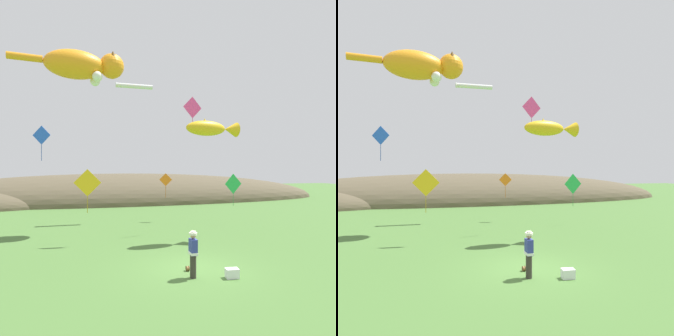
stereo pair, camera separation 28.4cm
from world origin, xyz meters
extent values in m
plane|color=#477033|center=(0.00, 0.00, 0.00)|extent=(120.00, 120.00, 0.00)
ellipsoid|color=brown|center=(0.00, 27.34, 0.00)|extent=(56.11, 13.72, 7.02)
cylinder|color=#332D28|center=(-0.28, -0.88, 0.44)|extent=(0.24, 0.24, 0.88)
cube|color=navy|center=(-0.28, -0.88, 1.18)|extent=(0.24, 0.40, 0.60)
cube|color=white|center=(-0.28, -0.88, 0.94)|extent=(0.26, 0.42, 0.10)
sphere|color=tan|center=(-0.28, -0.88, 1.59)|extent=(0.20, 0.20, 0.20)
cylinder|color=silver|center=(-0.28, -0.88, 1.68)|extent=(0.30, 0.30, 0.09)
cylinder|color=silver|center=(-0.28, -0.88, 1.74)|extent=(0.20, 0.20, 0.07)
cylinder|color=olive|center=(-0.25, -0.10, 0.11)|extent=(0.10, 0.16, 0.16)
cylinder|color=brown|center=(-0.30, -0.10, 0.11)|extent=(0.02, 0.21, 0.21)
cylinder|color=brown|center=(-0.20, -0.10, 0.11)|extent=(0.02, 0.21, 0.21)
cube|color=white|center=(1.15, -1.26, 0.15)|extent=(0.51, 0.37, 0.30)
cube|color=white|center=(1.15, -1.26, 0.33)|extent=(0.52, 0.37, 0.06)
ellipsoid|color=orange|center=(-5.03, 8.61, 10.89)|extent=(4.07, 2.45, 1.84)
ellipsoid|color=white|center=(-4.85, 8.63, 10.56)|extent=(2.62, 1.39, 1.01)
sphere|color=orange|center=(-2.66, 8.88, 11.08)|extent=(1.65, 1.65, 1.65)
cone|color=#55330A|center=(-2.71, 9.34, 11.68)|extent=(0.65, 0.65, 0.55)
cone|color=#55330A|center=(-2.61, 8.43, 11.68)|extent=(0.65, 0.65, 0.55)
sphere|color=white|center=(-3.75, 9.32, 10.11)|extent=(0.66, 0.66, 0.66)
sphere|color=white|center=(-3.63, 8.21, 10.11)|extent=(0.66, 0.66, 0.66)
cylinder|color=orange|center=(-7.96, 8.28, 10.98)|extent=(2.06, 0.67, 0.44)
ellipsoid|color=gold|center=(2.44, 4.63, 6.50)|extent=(2.56, 1.16, 0.88)
cone|color=gold|center=(4.08, 4.78, 6.50)|extent=(0.88, 0.95, 0.88)
cone|color=gold|center=(2.37, 4.62, 6.87)|extent=(0.44, 0.44, 0.41)
sphere|color=black|center=(1.61, 4.86, 6.57)|extent=(0.20, 0.20, 0.20)
cylinder|color=white|center=(-0.60, 12.47, 10.82)|extent=(2.95, 0.38, 0.36)
torus|color=white|center=(-2.08, 12.46, 10.82)|extent=(0.06, 0.44, 0.44)
cube|color=blue|center=(-6.71, 6.32, 6.02)|extent=(1.00, 0.41, 1.07)
cylinder|color=black|center=(-6.71, 6.33, 6.02)|extent=(0.67, 0.28, 0.02)
cube|color=#1A3E97|center=(-6.71, 6.32, 5.04)|extent=(0.03, 0.02, 0.90)
cube|color=#E53F8C|center=(2.58, 7.38, 8.26)|extent=(1.42, 0.39, 1.46)
cylinder|color=black|center=(2.58, 7.39, 8.26)|extent=(0.95, 0.26, 0.02)
cube|color=#A02C62|center=(2.58, 7.38, 7.08)|extent=(0.03, 0.02, 0.90)
cube|color=green|center=(6.35, 8.89, 3.00)|extent=(1.50, 0.30, 1.52)
cylinder|color=black|center=(6.35, 8.90, 3.00)|extent=(1.01, 0.21, 0.02)
cube|color=#1A7C35|center=(6.35, 8.89, 1.79)|extent=(0.03, 0.01, 0.90)
cube|color=yellow|center=(-4.22, 5.31, 3.38)|extent=(1.48, 0.26, 1.50)
cylinder|color=black|center=(-4.22, 5.33, 3.38)|extent=(0.99, 0.18, 0.02)
cube|color=#A98511|center=(-4.22, 5.31, 2.18)|extent=(0.03, 0.01, 0.90)
cube|color=orange|center=(1.72, 11.35, 3.27)|extent=(0.94, 0.44, 1.03)
cylinder|color=black|center=(1.72, 11.36, 3.27)|extent=(0.64, 0.30, 0.02)
cube|color=#A95011|center=(1.72, 11.35, 2.31)|extent=(0.03, 0.02, 0.90)
camera|label=1|loc=(-4.07, -11.63, 4.16)|focal=32.00mm
camera|label=2|loc=(-3.79, -11.70, 4.16)|focal=32.00mm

